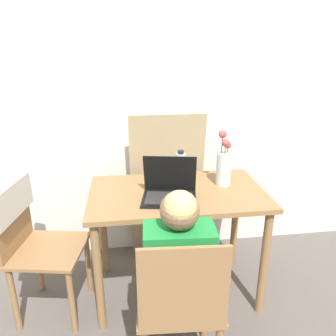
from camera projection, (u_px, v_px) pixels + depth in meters
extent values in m
cube|color=white|center=(135.00, 97.00, 2.37)|extent=(6.40, 0.05, 2.50)
cube|color=olive|center=(177.00, 193.00, 2.04)|extent=(1.08, 0.64, 0.03)
cylinder|color=olive|center=(99.00, 278.00, 1.85)|extent=(0.05, 0.05, 0.72)
cylinder|color=olive|center=(264.00, 264.00, 1.98)|extent=(0.05, 0.05, 0.72)
cylinder|color=olive|center=(103.00, 229.00, 2.35)|extent=(0.05, 0.05, 0.72)
cylinder|color=olive|center=(235.00, 220.00, 2.48)|extent=(0.05, 0.05, 0.72)
cube|color=olive|center=(178.00, 298.00, 1.59)|extent=(0.43, 0.43, 0.02)
cube|color=olive|center=(184.00, 290.00, 1.34)|extent=(0.38, 0.04, 0.41)
cylinder|color=olive|center=(205.00, 307.00, 1.84)|extent=(0.04, 0.04, 0.43)
cylinder|color=olive|center=(145.00, 310.00, 1.82)|extent=(0.04, 0.04, 0.43)
cube|color=olive|center=(49.00, 250.00, 1.96)|extent=(0.47, 0.47, 0.02)
cube|color=olive|center=(12.00, 218.00, 1.90)|extent=(0.09, 0.38, 0.41)
cylinder|color=olive|center=(72.00, 302.00, 1.88)|extent=(0.04, 0.04, 0.43)
cylinder|color=olive|center=(88.00, 265.00, 2.19)|extent=(0.04, 0.04, 0.43)
cylinder|color=olive|center=(14.00, 299.00, 1.89)|extent=(0.04, 0.04, 0.43)
cylinder|color=olive|center=(39.00, 263.00, 2.21)|extent=(0.04, 0.04, 0.43)
cube|color=beige|center=(9.00, 200.00, 1.86)|extent=(0.15, 0.40, 0.20)
cube|color=#1E8438|center=(179.00, 263.00, 1.52)|extent=(0.34, 0.20, 0.38)
sphere|color=#936B4C|center=(180.00, 210.00, 1.43)|extent=(0.18, 0.18, 0.18)
sphere|color=#D8BC72|center=(180.00, 207.00, 1.40)|extent=(0.15, 0.15, 0.15)
cylinder|color=navy|center=(190.00, 274.00, 1.72)|extent=(0.11, 0.29, 0.09)
cylinder|color=navy|center=(162.00, 275.00, 1.71)|extent=(0.11, 0.29, 0.09)
cylinder|color=navy|center=(186.00, 292.00, 1.93)|extent=(0.07, 0.07, 0.45)
cylinder|color=navy|center=(161.00, 293.00, 1.93)|extent=(0.07, 0.07, 0.45)
cylinder|color=#1E8438|center=(201.00, 234.00, 1.72)|extent=(0.07, 0.24, 0.06)
cylinder|color=#1E8438|center=(149.00, 236.00, 1.70)|extent=(0.07, 0.24, 0.06)
cube|color=black|center=(169.00, 199.00, 1.92)|extent=(0.35, 0.30, 0.01)
cube|color=#2D2D2D|center=(169.00, 198.00, 1.91)|extent=(0.30, 0.22, 0.00)
cube|color=black|center=(170.00, 174.00, 1.96)|extent=(0.32, 0.13, 0.24)
cube|color=#19284C|center=(170.00, 173.00, 1.96)|extent=(0.29, 0.11, 0.21)
cylinder|color=silver|center=(224.00, 169.00, 2.09)|extent=(0.09, 0.09, 0.21)
cylinder|color=#3D7A38|center=(227.00, 162.00, 2.08)|extent=(0.01, 0.01, 0.22)
sphere|color=#CC4C4C|center=(228.00, 145.00, 2.04)|extent=(0.04, 0.04, 0.04)
cylinder|color=#3D7A38|center=(221.00, 156.00, 2.07)|extent=(0.01, 0.01, 0.29)
sphere|color=#CC4C4C|center=(223.00, 134.00, 2.02)|extent=(0.05, 0.05, 0.05)
cylinder|color=#3D7A38|center=(224.00, 162.00, 2.05)|extent=(0.01, 0.01, 0.25)
sphere|color=#CC4C4C|center=(226.00, 143.00, 2.01)|extent=(0.05, 0.05, 0.05)
cylinder|color=silver|center=(181.00, 168.00, 2.13)|extent=(0.06, 0.06, 0.20)
cylinder|color=#262628|center=(181.00, 152.00, 2.09)|extent=(0.04, 0.04, 0.02)
cube|color=tan|center=(167.00, 188.00, 2.50)|extent=(0.55, 0.18, 1.16)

